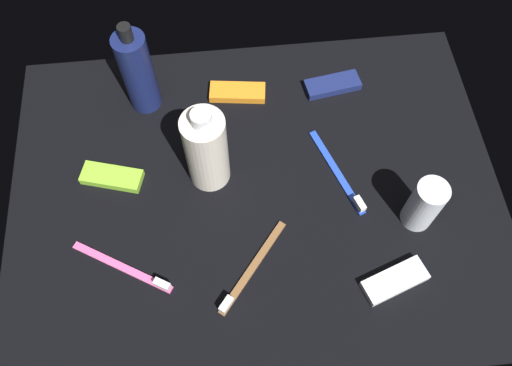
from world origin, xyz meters
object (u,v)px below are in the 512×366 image
(snack_bar_lime, at_px, (112,177))
(snack_bar_white, at_px, (395,281))
(toothbrush_brown, at_px, (249,272))
(lotion_bottle, at_px, (138,72))
(toothbrush_blue, at_px, (340,176))
(snack_bar_navy, at_px, (332,85))
(deodorant_stick, at_px, (424,205))
(toothbrush_pink, at_px, (128,269))
(snack_bar_orange, at_px, (238,92))
(bodywash_bottle, at_px, (206,150))

(snack_bar_lime, relative_size, snack_bar_white, 1.00)
(toothbrush_brown, bearing_deg, lotion_bottle, -65.68)
(toothbrush_blue, distance_m, snack_bar_navy, 0.19)
(toothbrush_brown, bearing_deg, deodorant_stick, -166.97)
(deodorant_stick, relative_size, toothbrush_blue, 0.61)
(snack_bar_white, xyz_separation_m, snack_bar_navy, (0.03, -0.39, 0.00))
(toothbrush_pink, bearing_deg, deodorant_stick, -175.00)
(lotion_bottle, xyz_separation_m, toothbrush_blue, (-0.33, 0.20, -0.08))
(toothbrush_brown, bearing_deg, snack_bar_orange, -92.03)
(deodorant_stick, bearing_deg, snack_bar_navy, -71.95)
(toothbrush_pink, relative_size, snack_bar_orange, 1.55)
(lotion_bottle, bearing_deg, toothbrush_pink, 84.46)
(toothbrush_pink, bearing_deg, bodywash_bottle, -131.18)
(toothbrush_blue, distance_m, snack_bar_lime, 0.39)
(toothbrush_pink, xyz_separation_m, snack_bar_lime, (0.03, -0.17, 0.00))
(bodywash_bottle, relative_size, toothbrush_brown, 1.23)
(snack_bar_lime, relative_size, snack_bar_orange, 1.00)
(deodorant_stick, distance_m, toothbrush_blue, 0.15)
(lotion_bottle, xyz_separation_m, toothbrush_pink, (0.03, 0.33, -0.08))
(bodywash_bottle, bearing_deg, snack_bar_navy, -146.16)
(bodywash_bottle, distance_m, toothbrush_pink, 0.23)
(toothbrush_brown, xyz_separation_m, snack_bar_white, (-0.23, 0.04, 0.00))
(toothbrush_pink, bearing_deg, toothbrush_blue, -160.26)
(snack_bar_white, bearing_deg, lotion_bottle, -64.65)
(deodorant_stick, distance_m, snack_bar_white, 0.13)
(bodywash_bottle, bearing_deg, toothbrush_pink, 48.82)
(bodywash_bottle, relative_size, toothbrush_blue, 1.04)
(snack_bar_orange, bearing_deg, snack_bar_white, 126.43)
(toothbrush_brown, height_order, snack_bar_lime, toothbrush_brown)
(lotion_bottle, relative_size, snack_bar_orange, 1.87)
(toothbrush_blue, bearing_deg, toothbrush_brown, 41.86)
(snack_bar_white, distance_m, snack_bar_orange, 0.44)
(snack_bar_orange, bearing_deg, snack_bar_lime, 41.89)
(lotion_bottle, bearing_deg, snack_bar_orange, 179.25)
(snack_bar_lime, bearing_deg, toothbrush_blue, -169.06)
(toothbrush_brown, distance_m, toothbrush_pink, 0.19)
(toothbrush_pink, height_order, snack_bar_orange, toothbrush_pink)
(snack_bar_navy, bearing_deg, snack_bar_lime, 11.79)
(bodywash_bottle, bearing_deg, toothbrush_blue, 172.27)
(bodywash_bottle, height_order, toothbrush_pink, bodywash_bottle)
(toothbrush_brown, bearing_deg, toothbrush_pink, -7.28)
(toothbrush_brown, relative_size, snack_bar_orange, 1.42)
(lotion_bottle, relative_size, snack_bar_white, 1.87)
(bodywash_bottle, xyz_separation_m, snack_bar_navy, (-0.24, -0.16, -0.07))
(toothbrush_pink, relative_size, snack_bar_white, 1.55)
(toothbrush_brown, height_order, snack_bar_navy, toothbrush_brown)
(lotion_bottle, bearing_deg, toothbrush_blue, 149.30)
(bodywash_bottle, bearing_deg, snack_bar_lime, -2.58)
(snack_bar_lime, height_order, snack_bar_white, same)
(deodorant_stick, distance_m, toothbrush_brown, 0.30)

